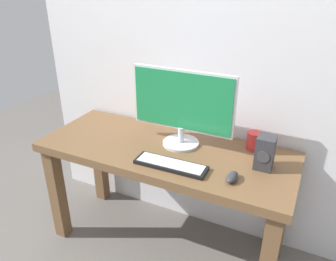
{
  "coord_description": "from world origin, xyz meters",
  "views": [
    {
      "loc": [
        0.75,
        -1.52,
        1.67
      ],
      "look_at": [
        0.02,
        0.0,
        0.86
      ],
      "focal_mm": 35.08,
      "sensor_mm": 36.0,
      "label": 1
    }
  ],
  "objects_px": {
    "keyboard_primary": "(171,165)",
    "coffee_mug": "(254,141)",
    "desk": "(165,166)",
    "speaker_right": "(265,153)",
    "monitor": "(182,106)",
    "mouse": "(232,177)"
  },
  "relations": [
    {
      "from": "keyboard_primary",
      "to": "coffee_mug",
      "type": "bearing_deg",
      "value": 47.77
    },
    {
      "from": "desk",
      "to": "speaker_right",
      "type": "relative_size",
      "value": 8.29
    },
    {
      "from": "keyboard_primary",
      "to": "speaker_right",
      "type": "xyz_separation_m",
      "value": [
        0.45,
        0.2,
        0.08
      ]
    },
    {
      "from": "coffee_mug",
      "to": "monitor",
      "type": "bearing_deg",
      "value": -163.07
    },
    {
      "from": "mouse",
      "to": "speaker_right",
      "type": "distance_m",
      "value": 0.23
    },
    {
      "from": "desk",
      "to": "mouse",
      "type": "xyz_separation_m",
      "value": [
        0.45,
        -0.15,
        0.14
      ]
    },
    {
      "from": "desk",
      "to": "monitor",
      "type": "height_order",
      "value": "monitor"
    },
    {
      "from": "monitor",
      "to": "coffee_mug",
      "type": "bearing_deg",
      "value": 16.93
    },
    {
      "from": "speaker_right",
      "to": "coffee_mug",
      "type": "relative_size",
      "value": 1.71
    },
    {
      "from": "keyboard_primary",
      "to": "speaker_right",
      "type": "relative_size",
      "value": 2.18
    },
    {
      "from": "keyboard_primary",
      "to": "desk",
      "type": "bearing_deg",
      "value": 124.75
    },
    {
      "from": "speaker_right",
      "to": "keyboard_primary",
      "type": "bearing_deg",
      "value": -155.43
    },
    {
      "from": "mouse",
      "to": "coffee_mug",
      "type": "bearing_deg",
      "value": 88.21
    },
    {
      "from": "keyboard_primary",
      "to": "speaker_right",
      "type": "height_order",
      "value": "speaker_right"
    },
    {
      "from": "desk",
      "to": "keyboard_primary",
      "type": "distance_m",
      "value": 0.25
    },
    {
      "from": "keyboard_primary",
      "to": "coffee_mug",
      "type": "xyz_separation_m",
      "value": [
        0.35,
        0.39,
        0.04
      ]
    },
    {
      "from": "monitor",
      "to": "coffee_mug",
      "type": "height_order",
      "value": "monitor"
    },
    {
      "from": "desk",
      "to": "keyboard_primary",
      "type": "relative_size",
      "value": 3.8
    },
    {
      "from": "mouse",
      "to": "speaker_right",
      "type": "relative_size",
      "value": 0.58
    },
    {
      "from": "mouse",
      "to": "speaker_right",
      "type": "height_order",
      "value": "speaker_right"
    },
    {
      "from": "mouse",
      "to": "coffee_mug",
      "type": "xyz_separation_m",
      "value": [
        0.02,
        0.37,
        0.03
      ]
    },
    {
      "from": "desk",
      "to": "keyboard_primary",
      "type": "xyz_separation_m",
      "value": [
        0.12,
        -0.17,
        0.14
      ]
    }
  ]
}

